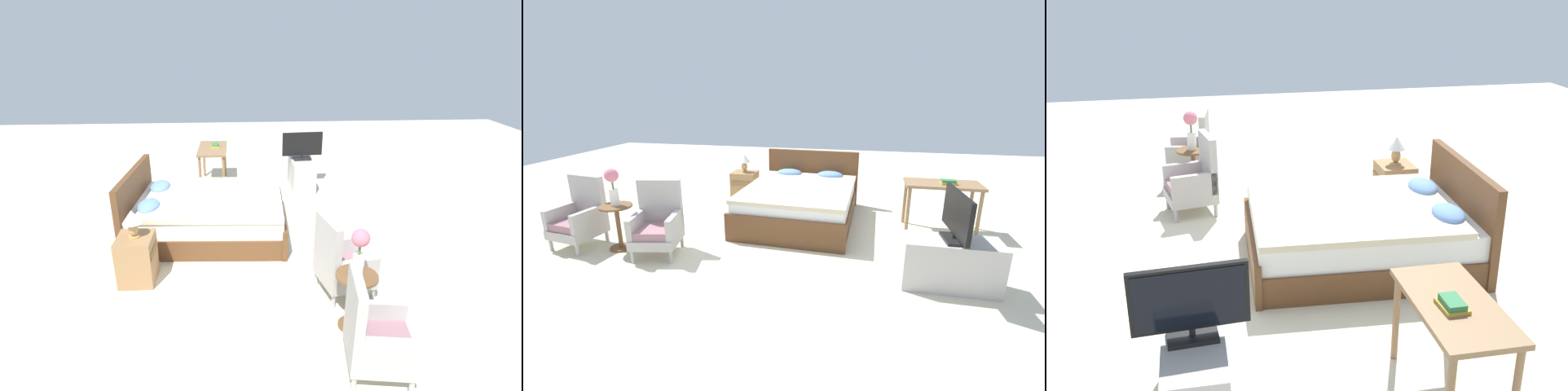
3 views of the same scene
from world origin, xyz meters
TOP-DOWN VIEW (x-y plane):
  - ground_plane at (0.00, 0.00)m, footprint 16.00×16.00m
  - bed at (0.16, 0.91)m, footprint 1.74×2.21m
  - armchair_by_window_left at (-2.53, -0.66)m, footprint 0.61×0.61m
  - armchair_by_window_right at (-1.39, -0.66)m, footprint 0.64×0.64m
  - side_table at (-1.96, -0.66)m, footprint 0.40×0.40m
  - flower_vase at (-1.96, -0.66)m, footprint 0.17×0.17m
  - nightstand at (-1.01, 1.62)m, footprint 0.44×0.41m
  - table_lamp at (-1.01, 1.63)m, footprint 0.22×0.22m
  - tv_stand at (2.02, -0.75)m, footprint 0.96×0.40m
  - tv_flatscreen at (2.02, -0.75)m, footprint 0.22×0.74m
  - vanity_desk at (2.23, 0.90)m, footprint 1.04×0.52m
  - book_stack at (2.29, 0.86)m, footprint 0.22×0.17m

SIDE VIEW (x-z plane):
  - ground_plane at x=0.00m, z-range 0.00..0.00m
  - tv_stand at x=2.02m, z-range 0.00..0.53m
  - nightstand at x=-1.01m, z-range 0.00..0.57m
  - bed at x=0.16m, z-range -0.18..0.78m
  - side_table at x=-1.96m, z-range 0.08..0.67m
  - armchair_by_window_left at x=-2.53m, z-range -0.09..0.83m
  - armchair_by_window_right at x=-1.39m, z-range -0.09..0.83m
  - vanity_desk at x=2.23m, z-range 0.25..0.98m
  - book_stack at x=2.29m, z-range 0.72..0.78m
  - table_lamp at x=-1.01m, z-range 0.62..0.95m
  - tv_flatscreen at x=2.02m, z-range 0.54..1.05m
  - flower_vase at x=-1.96m, z-range 0.65..1.13m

